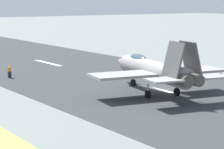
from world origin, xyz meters
name	(u,v)px	position (x,y,z in m)	size (l,w,h in m)	color
ground_plane	(158,90)	(0.00, 0.00, 0.00)	(400.00, 400.00, 0.00)	slate
runway_strip	(158,90)	(-0.02, 0.00, 0.01)	(240.00, 26.00, 0.02)	#323434
fighter_jet	(154,69)	(-1.45, 1.79, 2.44)	(16.56, 14.12, 5.64)	gray
crew_person	(9,71)	(15.75, 9.99, 0.82)	(0.65, 0.44, 1.63)	#1E2338
marker_cone_mid	(221,74)	(2.81, -12.12, 0.28)	(0.44, 0.44, 0.55)	orange
marker_cone_far	(142,60)	(18.80, -12.12, 0.28)	(0.44, 0.44, 0.55)	orange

